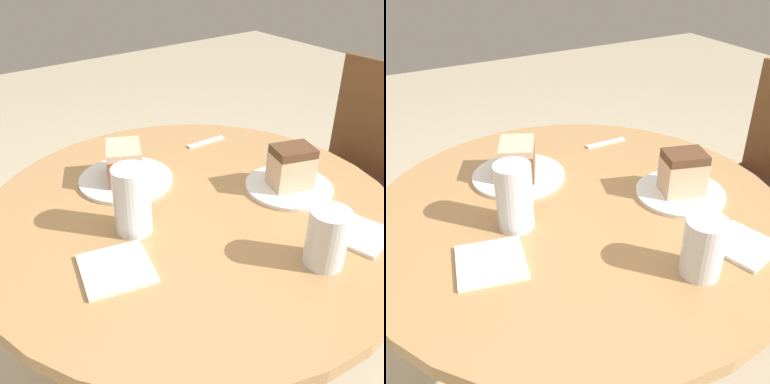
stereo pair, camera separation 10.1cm
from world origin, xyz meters
TOP-DOWN VIEW (x-y plane):
  - table at (0.00, 0.00)m, footprint 0.97×0.97m
  - chair at (-0.13, 0.85)m, footprint 0.45×0.47m
  - plate_near at (-0.19, -0.07)m, footprint 0.23×0.23m
  - plate_far at (0.07, 0.24)m, footprint 0.21×0.21m
  - cake_slice_near at (-0.19, -0.07)m, footprint 0.14×0.13m
  - cake_slice_far at (0.07, 0.24)m, footprint 0.10×0.11m
  - glass_lemonade at (0.00, -0.15)m, footprint 0.08×0.08m
  - glass_water at (0.31, 0.09)m, footprint 0.08×0.08m
  - napkin_stack at (0.09, -0.24)m, footprint 0.16×0.16m
  - fork at (-0.32, -0.01)m, footprint 0.13×0.11m
  - spoon at (-0.25, 0.24)m, footprint 0.02×0.13m
  - napkin_side at (0.29, 0.22)m, footprint 0.14×0.14m

SIDE VIEW (x-z plane):
  - chair at x=-0.13m, z-range 0.03..0.93m
  - table at x=0.00m, z-range 0.20..0.96m
  - spoon at x=-0.25m, z-range 0.77..0.77m
  - fork at x=-0.32m, z-range 0.77..0.77m
  - napkin_stack at x=0.09m, z-range 0.77..0.78m
  - napkin_side at x=0.29m, z-range 0.77..0.78m
  - plate_near at x=-0.19m, z-range 0.77..0.78m
  - plate_far at x=0.07m, z-range 0.77..0.78m
  - glass_water at x=0.31m, z-range 0.76..0.88m
  - cake_slice_near at x=-0.19m, z-range 0.78..0.86m
  - cake_slice_far at x=0.07m, z-range 0.78..0.88m
  - glass_lemonade at x=0.00m, z-range 0.76..0.91m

